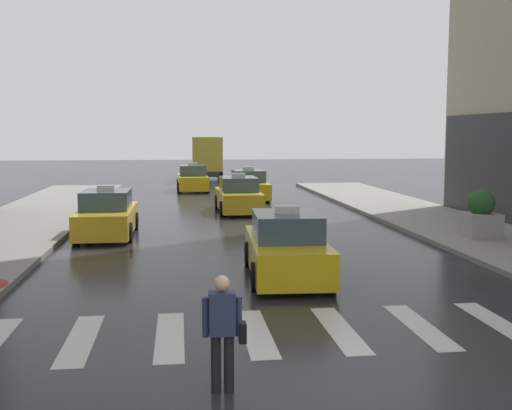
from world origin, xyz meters
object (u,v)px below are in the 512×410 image
at_px(taxi_fourth, 248,186).
at_px(taxi_fifth, 193,179).
at_px(pedestrian_with_handbag, 223,326).
at_px(planter_mid_block, 481,215).
at_px(taxi_lead, 286,248).
at_px(taxi_third, 238,196).
at_px(box_truck, 207,156).
at_px(taxi_second, 107,216).

height_order(taxi_fourth, taxi_fifth, same).
distance_m(pedestrian_with_handbag, planter_mid_block, 14.58).
relative_size(taxi_lead, taxi_fifth, 1.01).
bearing_deg(taxi_third, box_truck, 91.37).
xyz_separation_m(taxi_lead, planter_mid_block, (7.31, 4.33, 0.15)).
height_order(taxi_fourth, box_truck, box_truck).
relative_size(taxi_second, taxi_fifth, 1.00).
height_order(taxi_third, taxi_fifth, same).
bearing_deg(taxi_lead, pedestrian_with_handbag, -106.82).
distance_m(taxi_second, pedestrian_with_handbag, 14.12).
distance_m(taxi_second, taxi_fifth, 17.58).
distance_m(taxi_fifth, planter_mid_block, 21.86).
xyz_separation_m(taxi_second, pedestrian_with_handbag, (3.11, -13.78, 0.21)).
height_order(taxi_lead, taxi_fifth, same).
bearing_deg(taxi_third, taxi_fourth, 79.05).
bearing_deg(planter_mid_block, pedestrian_with_handbag, -130.05).
relative_size(taxi_lead, planter_mid_block, 2.89).
height_order(taxi_third, pedestrian_with_handbag, taxi_third).
bearing_deg(taxi_second, box_truck, 79.94).
distance_m(taxi_lead, box_truck, 33.60).
relative_size(taxi_third, planter_mid_block, 2.86).
height_order(taxi_third, taxi_fourth, same).
bearing_deg(box_truck, taxi_second, -100.06).
distance_m(taxi_lead, planter_mid_block, 8.50).
xyz_separation_m(taxi_second, taxi_fifth, (3.37, 17.25, 0.00)).
relative_size(taxi_fifth, planter_mid_block, 2.86).
height_order(taxi_lead, box_truck, box_truck).
distance_m(taxi_lead, taxi_second, 8.66).
xyz_separation_m(taxi_third, planter_mid_block, (7.27, -8.82, 0.15)).
height_order(taxi_fourth, pedestrian_with_handbag, taxi_fourth).
bearing_deg(box_truck, taxi_fourth, -84.18).
distance_m(taxi_fourth, box_truck, 15.16).
height_order(taxi_second, taxi_fourth, same).
relative_size(taxi_fourth, box_truck, 0.61).
xyz_separation_m(taxi_lead, taxi_fourth, (1.09, 18.54, 0.00)).
distance_m(box_truck, pedestrian_with_handbag, 40.46).
bearing_deg(box_truck, taxi_third, -88.63).
height_order(taxi_lead, pedestrian_with_handbag, taxi_lead).
distance_m(taxi_third, taxi_fifth, 11.20).
relative_size(taxi_lead, taxi_second, 1.01).
bearing_deg(box_truck, taxi_fifth, -98.23).
xyz_separation_m(taxi_second, box_truck, (4.72, 26.64, 1.13)).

